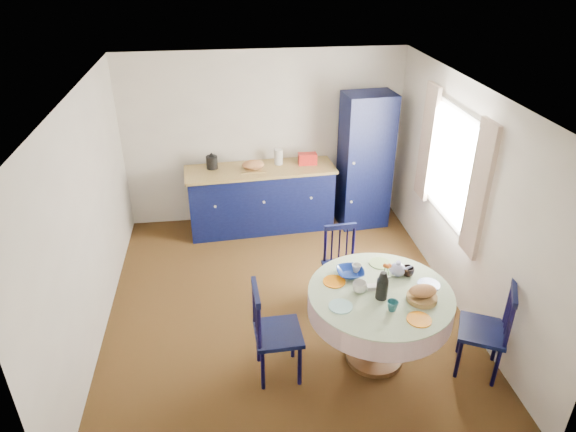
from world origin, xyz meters
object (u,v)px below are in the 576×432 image
Objects in this scene: kitchen_counter at (261,197)px; chair_right at (488,329)px; mug_b at (392,306)px; cobalt_bowl at (350,273)px; pantry_cabinet at (365,161)px; dining_table at (380,303)px; mug_a at (360,287)px; mug_d at (356,268)px; chair_left at (273,331)px; chair_far at (342,265)px; mug_c at (408,271)px.

chair_right is at bearing -62.78° from kitchen_counter.
cobalt_bowl is (-0.24, 0.58, -0.02)m from mug_b.
pantry_cabinet reaches higher than kitchen_counter.
chair_right is 3.72× the size of cobalt_bowl.
mug_b is at bearing -63.00° from chair_right.
dining_table reaches higher than mug_b.
kitchen_counter is at bearing 103.82° from mug_a.
dining_table is at bearing -76.17° from kitchen_counter.
chair_right is at bearing -0.24° from mug_b.
pantry_cabinet is 2.91m from mug_a.
dining_table is (0.91, -2.88, 0.23)m from kitchen_counter.
mug_a is 1.43× the size of mug_d.
chair_left is at bearing -124.88° from pantry_cabinet.
mug_d is (-0.02, -0.67, 0.41)m from chair_far.
cobalt_bowl is at bearing -88.56° from chair_right.
kitchen_counter is at bearing 106.60° from mug_d.
dining_table is 11.14× the size of mug_c.
dining_table reaches higher than mug_a.
kitchen_counter reaches higher than mug_d.
chair_far is 1.08m from mug_a.
mug_a is at bearing -99.15° from mug_d.
mug_b is 0.86× the size of mug_c.
cobalt_bowl is at bearing 127.13° from dining_table.
mug_a is 0.27m from cobalt_bowl.
mug_c is (1.37, 0.28, 0.36)m from chair_left.
chair_right is at bearing -88.19° from pantry_cabinet.
mug_d is at bearing 80.85° from mug_a.
kitchen_counter is 20.12× the size of mug_b.
mug_a is 0.51× the size of cobalt_bowl.
mug_a is (-0.21, 0.03, 0.18)m from dining_table.
pantry_cabinet is 2.58m from mug_d.
chair_left is 1.10× the size of chair_far.
chair_far is 8.77× the size of mug_b.
chair_far is 6.85× the size of mug_a.
mug_d is at bearing -67.05° from chair_left.
pantry_cabinet is at bearing 71.94° from cobalt_bowl.
mug_c is at bearing -68.62° from kitchen_counter.
mug_d is at bearing 104.86° from mug_b.
mug_b is (-0.58, -3.10, -0.10)m from pantry_cabinet.
mug_d is at bearing 34.34° from cobalt_bowl.
pantry_cabinet is 2.90m from dining_table.
chair_right is at bearing -14.78° from mug_a.
kitchen_counter is 15.71× the size of mug_a.
mug_a is at bearing -111.36° from pantry_cabinet.
kitchen_counter reaches higher than mug_b.
kitchen_counter is 1.09× the size of pantry_cabinet.
chair_far is 0.78m from mug_d.
chair_far is at bearing 87.91° from mug_d.
mug_d is 0.09m from cobalt_bowl.
mug_b reaches higher than cobalt_bowl.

